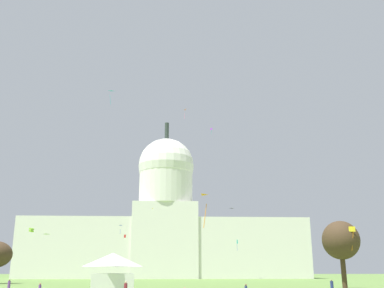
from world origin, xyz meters
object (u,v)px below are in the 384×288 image
(kite_pink_high, at_px, (183,112))
(kite_cyan_high, at_px, (111,93))
(kite_turquoise_low, at_px, (237,243))
(kite_black_mid, at_px, (232,209))
(kite_gold_mid, at_px, (154,209))
(person_navy_front_right, at_px, (332,286))
(capitol_building, at_px, (165,228))
(kite_orange_low, at_px, (208,200))
(kite_violet_high, at_px, (211,130))
(kite_white_low, at_px, (46,235))
(kite_lime_low, at_px, (31,230))
(kite_yellow_low, at_px, (352,232))
(person_purple_back_center, at_px, (9,285))
(tree_east_far, at_px, (341,241))
(kite_red_low, at_px, (125,236))
(kite_blue_low, at_px, (119,227))
(event_tent, at_px, (112,271))

(kite_pink_high, bearing_deg, kite_cyan_high, -119.01)
(kite_turquoise_low, bearing_deg, kite_black_mid, 10.58)
(kite_gold_mid, bearing_deg, kite_turquoise_low, -87.35)
(person_navy_front_right, bearing_deg, capitol_building, -156.30)
(kite_orange_low, relative_size, kite_pink_high, 1.48)
(kite_violet_high, relative_size, kite_white_low, 2.13)
(kite_lime_low, distance_m, kite_yellow_low, 79.07)
(kite_white_low, distance_m, kite_turquoise_low, 82.54)
(person_purple_back_center, relative_size, kite_violet_high, 0.63)
(capitol_building, xyz_separation_m, kite_black_mid, (23.06, -34.17, 3.62))
(person_purple_back_center, distance_m, kite_gold_mid, 78.00)
(tree_east_far, height_order, kite_red_low, kite_red_low)
(kite_pink_high, xyz_separation_m, kite_black_mid, (18.23, 40.40, -20.22))
(kite_black_mid, bearing_deg, kite_lime_low, -164.90)
(kite_orange_low, xyz_separation_m, kite_violet_high, (11.25, 108.75, 43.58))
(person_purple_back_center, height_order, kite_red_low, kite_red_low)
(kite_blue_low, xyz_separation_m, kite_cyan_high, (-0.86, -27.59, 35.04))
(person_navy_front_right, bearing_deg, kite_black_mid, -166.84)
(event_tent, xyz_separation_m, kite_lime_low, (-26.17, 41.72, 10.15))
(kite_cyan_high, bearing_deg, person_navy_front_right, 123.69)
(kite_gold_mid, xyz_separation_m, kite_cyan_high, (-11.79, -32.32, 28.57))
(kite_blue_low, height_order, kite_cyan_high, kite_cyan_high)
(person_navy_front_right, height_order, kite_yellow_low, kite_yellow_low)
(kite_orange_low, xyz_separation_m, kite_red_low, (-19.44, 106.24, 3.62))
(kite_pink_high, bearing_deg, kite_red_low, -166.74)
(kite_blue_low, bearing_deg, tree_east_far, 51.17)
(kite_turquoise_low, height_order, kite_cyan_high, kite_cyan_high)
(capitol_building, relative_size, kite_gold_mid, 95.79)
(person_purple_back_center, bearing_deg, kite_black_mid, -104.21)
(event_tent, relative_size, kite_turquoise_low, 2.03)
(capitol_building, distance_m, kite_red_low, 32.07)
(event_tent, height_order, person_navy_front_right, event_tent)
(person_purple_back_center, relative_size, kite_lime_low, 1.27)
(kite_red_low, bearing_deg, kite_violet_high, -115.05)
(kite_yellow_low, xyz_separation_m, kite_red_low, (-46.13, 81.73, 5.05))
(kite_violet_high, xyz_separation_m, kite_yellow_low, (15.44, -84.24, -45.01))
(kite_orange_low, distance_m, kite_pink_high, 68.54)
(tree_east_far, distance_m, kite_violet_high, 94.40)
(kite_red_low, xyz_separation_m, kite_white_low, (-11.30, -58.62, -4.02))
(tree_east_far, xyz_separation_m, kite_blue_low, (-46.33, 67.58, 8.50))
(kite_red_low, relative_size, kite_white_low, 0.92)
(kite_lime_low, distance_m, kite_turquoise_low, 75.18)
(event_tent, height_order, kite_turquoise_low, kite_turquoise_low)
(capitol_building, bearing_deg, kite_blue_low, -110.39)
(person_navy_front_right, height_order, kite_white_low, kite_white_low)
(kite_orange_low, relative_size, kite_lime_low, 2.68)
(kite_yellow_low, height_order, kite_gold_mid, kite_gold_mid)
(person_purple_back_center, relative_size, person_navy_front_right, 0.94)
(person_navy_front_right, height_order, kite_blue_low, kite_blue_low)
(kite_yellow_low, height_order, kite_cyan_high, kite_cyan_high)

